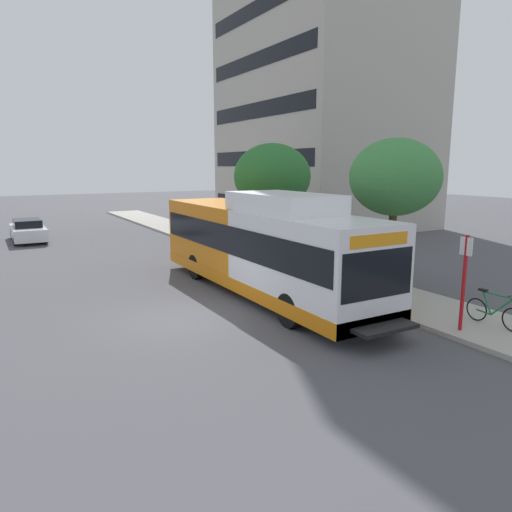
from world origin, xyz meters
TOP-DOWN VIEW (x-y plane):
  - ground_plane at (0.00, 8.00)m, footprint 120.00×120.00m
  - sidewalk_curb at (7.00, 6.00)m, footprint 3.00×56.00m
  - transit_bus at (3.51, 1.26)m, footprint 2.58×12.25m
  - bus_stop_sign_pole at (6.03, -5.06)m, footprint 0.10×0.36m
  - bicycle_parked at (7.12, -5.31)m, footprint 0.52×1.76m
  - street_tree_near_stop at (7.85, -0.66)m, footprint 3.21×3.21m
  - street_tree_mid_block at (7.73, 7.39)m, footprint 3.82×3.82m
  - parked_car_far_lane at (-2.63, 18.69)m, footprint 1.80×4.50m
  - lattice_comm_tower at (17.40, 32.04)m, footprint 1.10×1.10m

SIDE VIEW (x-z plane):
  - ground_plane at x=0.00m, z-range 0.00..0.00m
  - sidewalk_curb at x=7.00m, z-range 0.00..0.14m
  - bicycle_parked at x=7.12m, z-range 0.05..1.07m
  - parked_car_far_lane at x=-2.63m, z-range 0.00..1.33m
  - bus_stop_sign_pole at x=6.03m, z-range 0.35..2.95m
  - transit_bus at x=3.51m, z-range -0.12..3.53m
  - street_tree_mid_block at x=7.73m, z-range 1.24..6.72m
  - street_tree_near_stop at x=7.85m, z-range 1.43..6.77m
  - lattice_comm_tower at x=17.40m, z-range -5.33..27.13m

